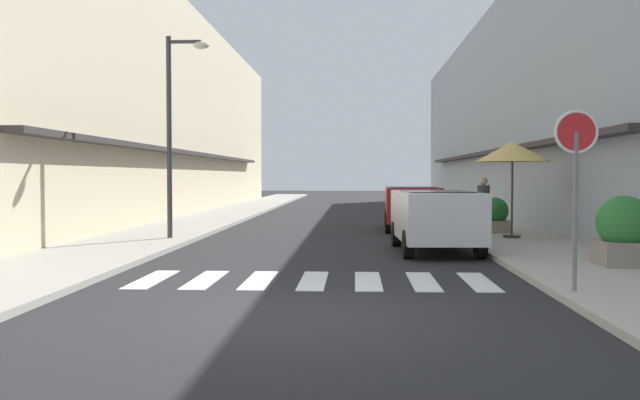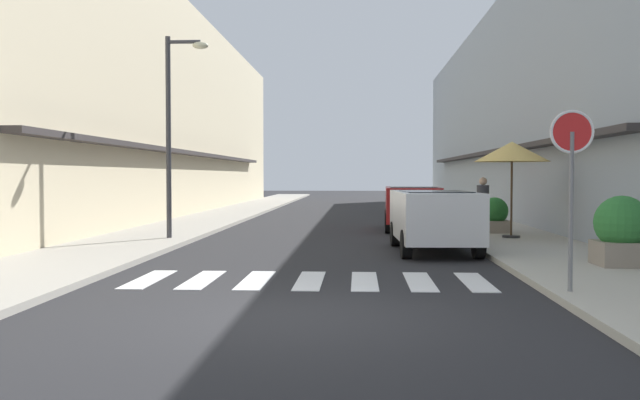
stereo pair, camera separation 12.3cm
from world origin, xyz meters
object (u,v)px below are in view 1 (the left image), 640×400
(parked_car_mid, at_px, (412,203))
(parked_car_near, at_px, (435,214))
(round_street_sign, at_px, (576,152))
(street_lamp, at_px, (176,116))
(planter_midblock, at_px, (495,216))
(planter_corner, at_px, (624,231))
(pedestrian_walking_near, at_px, (483,206))
(cafe_umbrella, at_px, (512,152))

(parked_car_mid, bearing_deg, parked_car_near, -90.00)
(round_street_sign, relative_size, street_lamp, 0.49)
(street_lamp, xyz_separation_m, planter_midblock, (9.13, 2.33, -2.86))
(street_lamp, relative_size, planter_midblock, 5.19)
(parked_car_mid, relative_size, street_lamp, 0.72)
(planter_midblock, bearing_deg, round_street_sign, -95.14)
(parked_car_mid, bearing_deg, planter_corner, -71.98)
(parked_car_near, bearing_deg, street_lamp, 162.32)
(pedestrian_walking_near, bearing_deg, planter_corner, 30.26)
(parked_car_mid, bearing_deg, round_street_sign, -84.12)
(planter_midblock, bearing_deg, parked_car_near, -117.10)
(round_street_sign, distance_m, pedestrian_walking_near, 9.23)
(pedestrian_walking_near, bearing_deg, street_lamp, -69.36)
(planter_midblock, bearing_deg, planter_corner, -83.28)
(planter_corner, bearing_deg, round_street_sign, -121.37)
(planter_corner, bearing_deg, street_lamp, 151.82)
(parked_car_near, distance_m, pedestrian_walking_near, 3.32)
(cafe_umbrella, bearing_deg, planter_midblock, 93.95)
(round_street_sign, height_order, cafe_umbrella, round_street_sign)
(cafe_umbrella, relative_size, planter_midblock, 2.50)
(planter_midblock, xyz_separation_m, pedestrian_walking_near, (-0.64, -1.63, 0.38))
(parked_car_mid, distance_m, cafe_umbrella, 4.87)
(round_street_sign, relative_size, cafe_umbrella, 1.01)
(round_street_sign, bearing_deg, parked_car_near, 102.00)
(cafe_umbrella, xyz_separation_m, pedestrian_walking_near, (-0.76, 0.12, -1.48))
(parked_car_near, height_order, pedestrian_walking_near, pedestrian_walking_near)
(round_street_sign, distance_m, planter_midblock, 10.94)
(planter_corner, bearing_deg, cafe_umbrella, 97.53)
(street_lamp, height_order, planter_corner, street_lamp)
(cafe_umbrella, height_order, pedestrian_walking_near, cafe_umbrella)
(parked_car_near, height_order, round_street_sign, round_street_sign)
(street_lamp, bearing_deg, pedestrian_walking_near, 4.66)
(planter_corner, relative_size, planter_midblock, 1.26)
(parked_car_mid, bearing_deg, planter_midblock, -43.30)
(parked_car_near, bearing_deg, planter_corner, -44.91)
(round_street_sign, xyz_separation_m, street_lamp, (-8.16, 8.46, 1.31))
(parked_car_near, height_order, parked_car_mid, same)
(planter_corner, height_order, planter_midblock, planter_corner)
(parked_car_near, relative_size, street_lamp, 0.76)
(street_lamp, relative_size, planter_corner, 4.13)
(parked_car_mid, relative_size, round_street_sign, 1.48)
(parked_car_near, xyz_separation_m, round_street_sign, (1.34, -6.28, 1.25))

